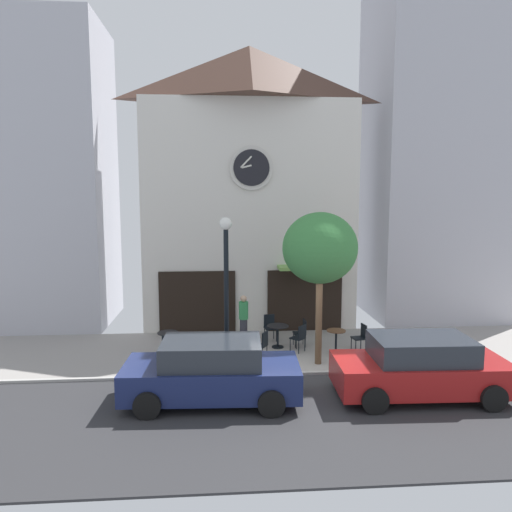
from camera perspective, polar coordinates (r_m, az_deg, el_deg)
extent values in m
cube|color=gray|center=(16.23, 3.50, -11.10)|extent=(25.96, 4.57, 0.05)
cube|color=#2D2D30|center=(11.72, 6.95, -18.62)|extent=(25.96, 5.28, 0.05)
cube|color=#A8A5A0|center=(14.10, 4.79, -13.72)|extent=(25.96, 0.12, 0.08)
cube|color=silver|center=(18.61, -0.77, 4.79)|extent=(8.01, 2.03, 8.57)
pyramid|color=#4C3328|center=(19.13, -0.80, 20.81)|extent=(7.21, 2.85, 2.00)
cylinder|color=beige|center=(17.55, -0.56, 10.41)|extent=(1.59, 0.10, 1.59)
cylinder|color=black|center=(17.49, -0.54, 10.43)|extent=(1.30, 0.04, 1.30)
cube|color=beige|center=(17.44, -1.11, 10.57)|extent=(0.36, 0.03, 0.14)
cube|color=beige|center=(17.45, -1.18, 11.09)|extent=(0.43, 0.03, 0.44)
cube|color=black|center=(17.96, -6.96, -5.45)|extent=(2.80, 0.10, 2.30)
cube|color=black|center=(18.21, 5.79, -5.25)|extent=(2.80, 0.10, 2.30)
cube|color=#72A84C|center=(17.72, 6.78, -1.34)|extent=(2.56, 0.90, 0.12)
cube|color=#B2B2BC|center=(20.87, -24.72, 8.50)|extent=(5.59, 4.08, 11.55)
cube|color=#B2B2BC|center=(21.90, 20.73, 13.44)|extent=(5.48, 4.48, 15.23)
cylinder|color=black|center=(14.45, -3.47, -12.59)|extent=(0.32, 0.32, 0.36)
cylinder|color=black|center=(13.92, -3.53, -5.33)|extent=(0.14, 0.14, 4.10)
sphere|color=white|center=(13.61, -3.60, 3.87)|extent=(0.36, 0.36, 0.36)
cylinder|color=brown|center=(14.67, 7.46, -7.44)|extent=(0.20, 0.20, 2.75)
ellipsoid|color=#3D8442|center=(14.28, 7.60, 0.95)|extent=(2.23, 2.00, 2.12)
cylinder|color=black|center=(15.85, -10.38, -10.20)|extent=(0.07, 0.07, 0.72)
cylinder|color=black|center=(15.95, -10.35, -11.38)|extent=(0.40, 0.40, 0.03)
cylinder|color=black|center=(15.74, -10.41, -8.94)|extent=(0.67, 0.67, 0.03)
cylinder|color=black|center=(15.34, -2.22, -10.68)|extent=(0.07, 0.07, 0.72)
cylinder|color=black|center=(15.45, -2.21, -11.90)|extent=(0.40, 0.40, 0.03)
cylinder|color=black|center=(15.23, -2.22, -9.39)|extent=(0.69, 0.69, 0.03)
cylinder|color=black|center=(16.33, 2.59, -9.53)|extent=(0.07, 0.07, 0.73)
cylinder|color=black|center=(16.43, 2.59, -10.71)|extent=(0.40, 0.40, 0.03)
cylinder|color=black|center=(16.22, 2.60, -8.29)|extent=(0.73, 0.73, 0.03)
cylinder|color=black|center=(15.96, 9.46, -10.01)|extent=(0.07, 0.07, 0.74)
cylinder|color=black|center=(16.07, 9.43, -11.23)|extent=(0.40, 0.40, 0.03)
cylinder|color=brown|center=(15.85, 9.49, -8.73)|extent=(0.61, 0.61, 0.03)
cube|color=black|center=(16.48, 5.16, -9.10)|extent=(0.42, 0.42, 0.04)
cube|color=black|center=(16.46, 5.79, -8.31)|extent=(0.06, 0.38, 0.45)
cylinder|color=black|center=(16.67, 4.45, -9.70)|extent=(0.03, 0.03, 0.45)
cylinder|color=black|center=(16.35, 4.69, -10.05)|extent=(0.03, 0.03, 0.45)
cylinder|color=black|center=(16.74, 5.60, -9.64)|extent=(0.03, 0.03, 0.45)
cylinder|color=black|center=(16.42, 5.87, -9.98)|extent=(0.03, 0.03, 0.45)
cube|color=black|center=(14.97, -4.59, -10.79)|extent=(0.54, 0.54, 0.04)
cube|color=black|center=(14.82, -5.23, -10.07)|extent=(0.22, 0.35, 0.45)
cylinder|color=black|center=(14.98, -3.69, -11.68)|extent=(0.03, 0.03, 0.45)
cylinder|color=black|center=(15.26, -4.32, -11.32)|extent=(0.03, 0.03, 0.45)
cylinder|color=black|center=(14.82, -4.86, -11.89)|extent=(0.03, 0.03, 0.45)
cylinder|color=black|center=(15.11, -5.48, -11.52)|extent=(0.03, 0.03, 0.45)
cube|color=black|center=(15.94, 4.95, -9.67)|extent=(0.57, 0.57, 0.04)
cube|color=black|center=(15.77, 5.50, -9.00)|extent=(0.30, 0.30, 0.45)
cylinder|color=black|center=(16.23, 4.81, -10.18)|extent=(0.03, 0.03, 0.45)
cylinder|color=black|center=(15.97, 4.08, -10.47)|extent=(0.03, 0.03, 0.45)
cylinder|color=black|center=(16.04, 5.81, -10.40)|extent=(0.03, 0.03, 0.45)
cylinder|color=black|center=(15.78, 5.09, -10.70)|extent=(0.03, 0.03, 0.45)
cube|color=black|center=(17.01, 1.72, -8.55)|extent=(0.46, 0.46, 0.04)
cube|color=black|center=(17.12, 1.57, -7.66)|extent=(0.38, 0.10, 0.45)
cylinder|color=black|center=(16.87, 1.30, -9.47)|extent=(0.03, 0.03, 0.45)
cylinder|color=black|center=(16.96, 2.43, -9.39)|extent=(0.03, 0.03, 0.45)
cylinder|color=black|center=(17.19, 1.02, -9.16)|extent=(0.03, 0.03, 0.45)
cylinder|color=black|center=(17.27, 2.12, -9.08)|extent=(0.03, 0.03, 0.45)
cube|color=black|center=(15.11, -10.21, -10.71)|extent=(0.43, 0.43, 0.04)
cube|color=black|center=(14.88, -10.36, -10.09)|extent=(0.38, 0.07, 0.45)
cylinder|color=black|center=(15.31, -9.44, -11.33)|extent=(0.03, 0.03, 0.45)
cylinder|color=black|center=(15.37, -10.71, -11.29)|extent=(0.03, 0.03, 0.45)
cylinder|color=black|center=(15.00, -9.67, -11.74)|extent=(0.03, 0.03, 0.45)
cylinder|color=black|center=(15.06, -10.97, -11.69)|extent=(0.03, 0.03, 0.45)
cube|color=black|center=(16.22, 12.06, -9.50)|extent=(0.46, 0.46, 0.04)
cube|color=black|center=(16.23, 12.66, -8.68)|extent=(0.10, 0.38, 0.45)
cylinder|color=black|center=(16.36, 11.24, -10.15)|extent=(0.03, 0.03, 0.45)
cylinder|color=black|center=(16.07, 11.75, -10.49)|extent=(0.03, 0.03, 0.45)
cylinder|color=black|center=(16.50, 12.33, -10.03)|extent=(0.03, 0.03, 0.45)
cylinder|color=black|center=(16.21, 12.85, -10.36)|extent=(0.03, 0.03, 0.45)
cube|color=black|center=(15.14, 0.44, -10.56)|extent=(0.55, 0.55, 0.04)
cube|color=black|center=(15.00, 1.07, -9.83)|extent=(0.22, 0.35, 0.45)
cylinder|color=black|center=(15.42, 0.13, -11.10)|extent=(0.03, 0.03, 0.45)
cylinder|color=black|center=(15.13, -0.44, -11.46)|extent=(0.03, 0.03, 0.45)
cylinder|color=black|center=(15.29, 1.30, -11.27)|extent=(0.03, 0.03, 0.45)
cylinder|color=black|center=(14.99, 0.76, -11.64)|extent=(0.03, 0.03, 0.45)
cylinder|color=#2D2D38|center=(16.77, -1.48, -8.87)|extent=(0.37, 0.37, 0.85)
cylinder|color=#338C4C|center=(16.58, -1.49, -6.46)|extent=(0.45, 0.45, 0.60)
sphere|color=tan|center=(16.49, -1.49, -5.08)|extent=(0.22, 0.22, 0.22)
cube|color=navy|center=(12.28, -5.27, -14.20)|extent=(4.37, 1.98, 0.75)
cube|color=#262B33|center=(12.06, -5.31, -11.30)|extent=(2.47, 1.68, 0.60)
cylinder|color=black|center=(11.56, 1.84, -17.07)|extent=(0.65, 0.25, 0.64)
cylinder|color=black|center=(13.22, 1.32, -13.86)|extent=(0.65, 0.25, 0.64)
cylinder|color=black|center=(11.73, -12.77, -16.87)|extent=(0.65, 0.25, 0.64)
cylinder|color=black|center=(13.37, -11.29, -13.75)|extent=(0.65, 0.25, 0.64)
cube|color=maroon|center=(13.16, 18.89, -13.07)|extent=(4.35, 1.92, 0.75)
cube|color=#262B33|center=(12.96, 19.01, -10.35)|extent=(2.45, 1.65, 0.60)
cylinder|color=black|center=(13.09, 26.32, -14.85)|extent=(0.65, 0.24, 0.64)
cylinder|color=black|center=(14.58, 22.83, -12.39)|extent=(0.65, 0.24, 0.64)
cylinder|color=black|center=(12.03, 13.91, -16.27)|extent=(0.65, 0.24, 0.64)
cylinder|color=black|center=(13.64, 11.70, -13.33)|extent=(0.65, 0.24, 0.64)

